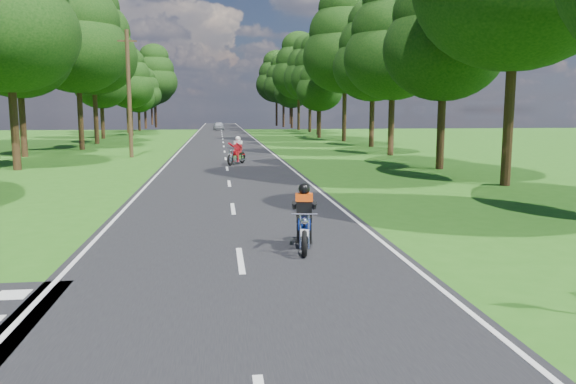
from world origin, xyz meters
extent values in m
plane|color=#266016|center=(0.00, 0.00, 0.00)|extent=(160.00, 160.00, 0.00)
cube|color=black|center=(0.00, 50.00, 0.01)|extent=(7.00, 140.00, 0.02)
cube|color=silver|center=(0.00, 2.00, 0.02)|extent=(0.12, 2.00, 0.01)
cube|color=silver|center=(0.00, 8.00, 0.02)|extent=(0.12, 2.00, 0.01)
cube|color=silver|center=(0.00, 14.00, 0.02)|extent=(0.12, 2.00, 0.01)
cube|color=silver|center=(0.00, 20.00, 0.02)|extent=(0.12, 2.00, 0.01)
cube|color=silver|center=(0.00, 26.00, 0.02)|extent=(0.12, 2.00, 0.01)
cube|color=silver|center=(0.00, 32.00, 0.02)|extent=(0.12, 2.00, 0.01)
cube|color=silver|center=(0.00, 38.00, 0.02)|extent=(0.12, 2.00, 0.01)
cube|color=silver|center=(0.00, 44.00, 0.02)|extent=(0.12, 2.00, 0.01)
cube|color=silver|center=(0.00, 50.00, 0.02)|extent=(0.12, 2.00, 0.01)
cube|color=silver|center=(0.00, 56.00, 0.02)|extent=(0.12, 2.00, 0.01)
cube|color=silver|center=(0.00, 62.00, 0.02)|extent=(0.12, 2.00, 0.01)
cube|color=silver|center=(0.00, 68.00, 0.02)|extent=(0.12, 2.00, 0.01)
cube|color=silver|center=(0.00, 74.00, 0.02)|extent=(0.12, 2.00, 0.01)
cube|color=silver|center=(0.00, 80.00, 0.02)|extent=(0.12, 2.00, 0.01)
cube|color=silver|center=(0.00, 86.00, 0.02)|extent=(0.12, 2.00, 0.01)
cube|color=silver|center=(0.00, 92.00, 0.02)|extent=(0.12, 2.00, 0.01)
cube|color=silver|center=(0.00, 98.00, 0.02)|extent=(0.12, 2.00, 0.01)
cube|color=silver|center=(0.00, 104.00, 0.02)|extent=(0.12, 2.00, 0.01)
cube|color=silver|center=(0.00, 110.00, 0.02)|extent=(0.12, 2.00, 0.01)
cube|color=silver|center=(0.00, 116.00, 0.02)|extent=(0.12, 2.00, 0.01)
cube|color=silver|center=(-3.30, 50.00, 0.02)|extent=(0.10, 140.00, 0.01)
cube|color=silver|center=(3.30, 50.00, 0.02)|extent=(0.10, 140.00, 0.01)
cube|color=silver|center=(-3.80, 0.30, 0.02)|extent=(0.50, 0.50, 0.01)
cylinder|color=black|center=(-10.57, 20.76, 1.96)|extent=(0.40, 0.40, 3.91)
ellipsoid|color=black|center=(-10.57, 20.76, 6.78)|extent=(6.85, 6.85, 5.82)
cylinder|color=black|center=(-12.94, 29.18, 1.90)|extent=(0.40, 0.40, 3.79)
ellipsoid|color=black|center=(-12.94, 29.18, 6.57)|extent=(6.64, 6.64, 5.64)
ellipsoid|color=black|center=(-12.94, 29.18, 8.41)|extent=(5.69, 5.69, 4.84)
cylinder|color=black|center=(-10.82, 35.60, 2.16)|extent=(0.40, 0.40, 4.32)
ellipsoid|color=black|center=(-10.82, 35.60, 7.47)|extent=(7.56, 7.56, 6.42)
ellipsoid|color=black|center=(-10.82, 35.60, 9.58)|extent=(6.48, 6.48, 5.51)
cylinder|color=black|center=(-11.26, 43.10, 2.20)|extent=(0.40, 0.40, 4.40)
ellipsoid|color=black|center=(-11.26, 43.10, 7.62)|extent=(7.71, 7.71, 6.55)
ellipsoid|color=black|center=(-11.26, 43.10, 9.77)|extent=(6.60, 6.60, 5.61)
ellipsoid|color=black|center=(-11.26, 43.10, 11.92)|extent=(4.95, 4.95, 4.21)
cylinder|color=black|center=(-12.61, 52.78, 1.60)|extent=(0.40, 0.40, 3.20)
ellipsoid|color=black|center=(-12.61, 52.78, 5.54)|extent=(5.60, 5.60, 4.76)
ellipsoid|color=black|center=(-12.61, 52.78, 7.10)|extent=(4.80, 4.80, 4.08)
ellipsoid|color=black|center=(-12.61, 52.78, 8.66)|extent=(3.60, 3.60, 3.06)
cylinder|color=black|center=(-10.75, 60.15, 1.61)|extent=(0.40, 0.40, 3.22)
ellipsoid|color=black|center=(-10.75, 60.15, 5.58)|extent=(5.64, 5.64, 4.79)
ellipsoid|color=black|center=(-10.75, 60.15, 7.15)|extent=(4.83, 4.83, 4.11)
ellipsoid|color=black|center=(-10.75, 60.15, 8.72)|extent=(3.62, 3.62, 3.08)
cylinder|color=black|center=(-12.29, 67.91, 1.80)|extent=(0.40, 0.40, 3.61)
ellipsoid|color=black|center=(-12.29, 67.91, 6.25)|extent=(6.31, 6.31, 5.37)
ellipsoid|color=black|center=(-12.29, 67.91, 8.01)|extent=(5.41, 5.41, 4.60)
ellipsoid|color=black|center=(-12.29, 67.91, 9.76)|extent=(4.06, 4.06, 3.45)
cylinder|color=black|center=(-11.94, 75.74, 1.33)|extent=(0.40, 0.40, 2.67)
ellipsoid|color=black|center=(-11.94, 75.74, 4.62)|extent=(4.67, 4.67, 3.97)
ellipsoid|color=black|center=(-11.94, 75.74, 5.92)|extent=(4.00, 4.00, 3.40)
ellipsoid|color=black|center=(-11.94, 75.74, 7.22)|extent=(3.00, 3.00, 2.55)
cylinder|color=black|center=(-12.18, 84.90, 1.54)|extent=(0.40, 0.40, 3.09)
ellipsoid|color=black|center=(-12.18, 84.90, 5.34)|extent=(5.40, 5.40, 4.59)
ellipsoid|color=black|center=(-12.18, 84.90, 6.85)|extent=(4.63, 4.63, 3.93)
ellipsoid|color=black|center=(-12.18, 84.90, 8.35)|extent=(3.47, 3.47, 2.95)
cylinder|color=black|center=(-11.23, 91.41, 2.24)|extent=(0.40, 0.40, 4.48)
ellipsoid|color=black|center=(-11.23, 91.41, 7.75)|extent=(7.84, 7.84, 6.66)
ellipsoid|color=black|center=(-11.23, 91.41, 9.94)|extent=(6.72, 6.72, 5.71)
ellipsoid|color=black|center=(-11.23, 91.41, 12.12)|extent=(5.04, 5.04, 4.28)
cylinder|color=black|center=(-12.28, 100.39, 2.05)|extent=(0.40, 0.40, 4.09)
ellipsoid|color=black|center=(-12.28, 100.39, 7.09)|extent=(7.16, 7.16, 6.09)
ellipsoid|color=black|center=(-12.28, 100.39, 9.08)|extent=(6.14, 6.14, 5.22)
ellipsoid|color=black|center=(-12.28, 100.39, 11.08)|extent=(4.61, 4.61, 3.92)
cylinder|color=black|center=(11.06, 12.20, 2.28)|extent=(0.40, 0.40, 4.56)
cylinder|color=black|center=(10.92, 18.69, 1.75)|extent=(0.40, 0.40, 3.49)
ellipsoid|color=black|center=(10.92, 18.69, 6.05)|extent=(6.12, 6.12, 5.20)
ellipsoid|color=black|center=(10.92, 18.69, 7.75)|extent=(5.24, 5.24, 4.46)
cylinder|color=black|center=(11.06, 27.58, 1.85)|extent=(0.40, 0.40, 3.69)
ellipsoid|color=black|center=(11.06, 27.58, 6.39)|extent=(6.46, 6.46, 5.49)
ellipsoid|color=black|center=(11.06, 27.58, 8.19)|extent=(5.54, 5.54, 4.71)
ellipsoid|color=black|center=(11.06, 27.58, 9.99)|extent=(4.15, 4.15, 3.53)
cylinder|color=black|center=(12.17, 36.42, 1.87)|extent=(0.40, 0.40, 3.74)
ellipsoid|color=black|center=(12.17, 36.42, 6.48)|extent=(6.55, 6.55, 5.57)
ellipsoid|color=black|center=(12.17, 36.42, 8.31)|extent=(5.62, 5.62, 4.77)
ellipsoid|color=black|center=(12.17, 36.42, 10.13)|extent=(4.21, 4.21, 3.58)
cylinder|color=black|center=(11.72, 44.72, 2.32)|extent=(0.40, 0.40, 4.64)
ellipsoid|color=black|center=(11.72, 44.72, 8.04)|extent=(8.12, 8.12, 6.91)
ellipsoid|color=black|center=(11.72, 44.72, 10.30)|extent=(6.96, 6.96, 5.92)
ellipsoid|color=black|center=(11.72, 44.72, 12.56)|extent=(5.22, 5.22, 4.44)
cylinder|color=black|center=(10.55, 51.92, 1.45)|extent=(0.40, 0.40, 2.91)
ellipsoid|color=black|center=(10.55, 51.92, 5.03)|extent=(5.09, 5.09, 4.33)
ellipsoid|color=black|center=(10.55, 51.92, 6.45)|extent=(4.36, 4.36, 3.71)
ellipsoid|color=black|center=(10.55, 51.92, 7.87)|extent=(3.27, 3.27, 2.78)
cylinder|color=black|center=(11.77, 59.40, 1.94)|extent=(0.40, 0.40, 3.88)
ellipsoid|color=black|center=(11.77, 59.40, 6.71)|extent=(6.78, 6.78, 5.77)
ellipsoid|color=black|center=(11.77, 59.40, 8.60)|extent=(5.81, 5.81, 4.94)
ellipsoid|color=black|center=(11.77, 59.40, 10.49)|extent=(4.36, 4.36, 3.71)
cylinder|color=black|center=(12.10, 67.87, 2.09)|extent=(0.40, 0.40, 4.18)
ellipsoid|color=black|center=(12.10, 67.87, 7.23)|extent=(7.31, 7.31, 6.21)
ellipsoid|color=black|center=(12.10, 67.87, 9.27)|extent=(6.27, 6.27, 5.33)
ellipsoid|color=black|center=(12.10, 67.87, 11.31)|extent=(4.70, 4.70, 4.00)
cylinder|color=black|center=(11.80, 76.83, 2.32)|extent=(0.40, 0.40, 4.63)
ellipsoid|color=black|center=(11.80, 76.83, 8.02)|extent=(8.11, 8.11, 6.89)
ellipsoid|color=black|center=(11.80, 76.83, 10.28)|extent=(6.95, 6.95, 5.91)
ellipsoid|color=black|center=(11.80, 76.83, 12.54)|extent=(5.21, 5.21, 4.43)
cylinder|color=black|center=(11.69, 84.12, 1.68)|extent=(0.40, 0.40, 3.36)
ellipsoid|color=black|center=(11.69, 84.12, 5.82)|extent=(5.88, 5.88, 5.00)
ellipsoid|color=black|center=(11.69, 84.12, 7.46)|extent=(5.04, 5.04, 4.29)
ellipsoid|color=black|center=(11.69, 84.12, 9.10)|extent=(3.78, 3.78, 3.21)
cylinder|color=black|center=(11.14, 91.34, 2.04)|extent=(0.40, 0.40, 4.09)
ellipsoid|color=black|center=(11.14, 91.34, 7.07)|extent=(7.15, 7.15, 6.08)
ellipsoid|color=black|center=(11.14, 91.34, 9.07)|extent=(6.13, 6.13, 5.21)
ellipsoid|color=black|center=(11.14, 91.34, 11.06)|extent=(4.60, 4.60, 3.91)
cylinder|color=black|center=(10.68, 99.10, 2.24)|extent=(0.40, 0.40, 4.48)
ellipsoid|color=black|center=(10.68, 99.10, 7.76)|extent=(7.84, 7.84, 6.66)
ellipsoid|color=black|center=(10.68, 99.10, 9.94)|extent=(6.72, 6.72, 5.71)
ellipsoid|color=black|center=(10.68, 99.10, 12.13)|extent=(5.04, 5.04, 4.28)
cylinder|color=black|center=(-14.00, 110.00, 1.92)|extent=(0.40, 0.40, 3.84)
ellipsoid|color=black|center=(-14.00, 110.00, 6.65)|extent=(6.72, 6.72, 5.71)
ellipsoid|color=black|center=(-14.00, 110.00, 8.52)|extent=(5.76, 5.76, 4.90)
ellipsoid|color=black|center=(-14.00, 110.00, 10.39)|extent=(4.32, 4.32, 3.67)
cylinder|color=black|center=(15.00, 112.00, 2.08)|extent=(0.40, 0.40, 4.16)
ellipsoid|color=black|center=(15.00, 112.00, 7.20)|extent=(7.28, 7.28, 6.19)
ellipsoid|color=black|center=(15.00, 112.00, 9.23)|extent=(6.24, 6.24, 5.30)
ellipsoid|color=black|center=(15.00, 112.00, 11.26)|extent=(4.68, 4.68, 3.98)
cylinder|color=black|center=(-16.00, 95.00, 1.76)|extent=(0.40, 0.40, 3.52)
ellipsoid|color=black|center=(-16.00, 95.00, 6.09)|extent=(6.16, 6.16, 5.24)
ellipsoid|color=black|center=(-16.00, 95.00, 7.81)|extent=(5.28, 5.28, 4.49)
ellipsoid|color=black|center=(-16.00, 95.00, 9.53)|extent=(3.96, 3.96, 3.37)
cylinder|color=black|center=(17.00, 98.00, 2.24)|extent=(0.40, 0.40, 4.48)
ellipsoid|color=black|center=(17.00, 98.00, 7.76)|extent=(7.84, 7.84, 6.66)
ellipsoid|color=black|center=(17.00, 98.00, 9.94)|extent=(6.72, 6.72, 5.71)
ellipsoid|color=black|center=(17.00, 98.00, 12.12)|extent=(5.04, 5.04, 4.28)
cylinder|color=#382616|center=(-6.00, 28.00, 4.00)|extent=(0.26, 0.26, 8.00)
cube|color=#382616|center=(-6.00, 28.00, 7.30)|extent=(1.20, 0.10, 0.10)
imported|color=silver|center=(-0.41, 76.57, 0.65)|extent=(1.77, 3.79, 1.25)
camera|label=1|loc=(-0.39, -9.03, 3.02)|focal=35.00mm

